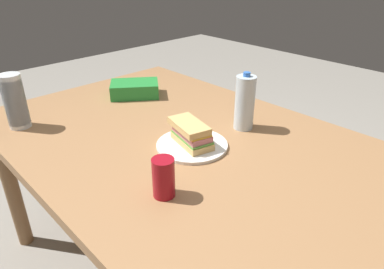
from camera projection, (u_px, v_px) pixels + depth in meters
The scene contains 7 objects.
dining_table at pixel (202, 166), 1.31m from camera, with size 1.85×1.08×0.73m.
paper_plate at pixel (192, 145), 1.29m from camera, with size 0.26×0.26×0.01m, color white.
sandwich at pixel (191, 134), 1.27m from camera, with size 0.20×0.13×0.08m.
soda_can_red at pixel (164, 178), 1.00m from camera, with size 0.07×0.07×0.12m, color maroon.
chip_bag at pixel (135, 89), 1.73m from camera, with size 0.23×0.15×0.07m, color #268C38.
water_bottle_tall at pixel (245, 103), 1.38m from camera, with size 0.08×0.08×0.23m.
plastic_cup_stack at pixel (15, 101), 1.39m from camera, with size 0.08×0.08×0.22m.
Camera 1 is at (-0.78, 0.79, 1.36)m, focal length 32.86 mm.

